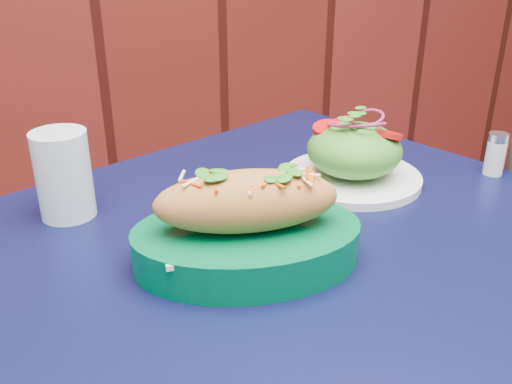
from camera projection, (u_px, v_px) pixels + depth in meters
name	position (u px, v px, depth m)	size (l,w,h in m)	color
cafe_table	(315.00, 312.00, 0.70)	(1.04, 1.04, 0.75)	black
banh_mi_basket	(247.00, 227.00, 0.62)	(0.28, 0.21, 0.12)	#005831
salad_plate	(354.00, 156.00, 0.83)	(0.20, 0.20, 0.10)	white
water_glass	(64.00, 175.00, 0.72)	(0.07, 0.07, 0.11)	silver
salt_shaker	(496.00, 154.00, 0.86)	(0.03, 0.03, 0.06)	white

